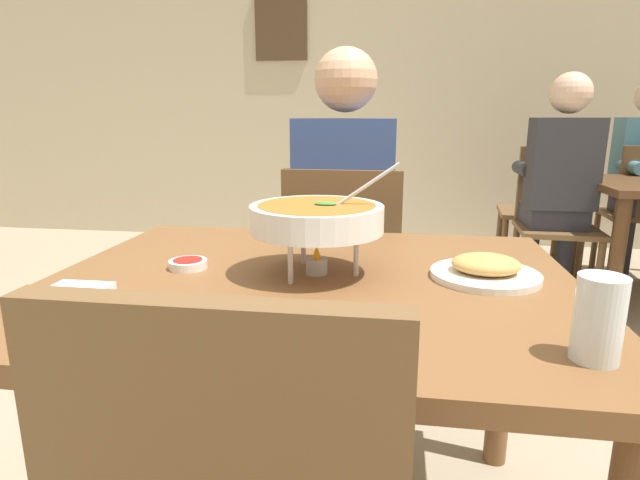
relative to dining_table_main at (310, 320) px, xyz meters
name	(u,v)px	position (x,y,z in m)	size (l,w,h in m)	color
cafe_rear_partition	(378,64)	(0.00, 3.42, 0.88)	(10.00, 0.10, 3.00)	beige
picture_frame_hung	(281,25)	(-0.80, 3.36, 1.19)	(0.44, 0.03, 0.56)	#4C3823
dining_table_main	(310,320)	(0.00, 0.00, 0.00)	(1.18, 0.95, 0.73)	brown
chair_diner_main	(344,270)	(0.00, 0.76, -0.11)	(0.44, 0.44, 0.90)	brown
diner_main	(345,207)	(0.00, 0.80, 0.12)	(0.40, 0.45, 1.31)	#2D2D38
curry_bowl	(317,219)	(0.01, 0.03, 0.23)	(0.33, 0.30, 0.26)	silver
rice_plate	(302,325)	(0.04, -0.32, 0.12)	(0.24, 0.24, 0.06)	white
appetizer_plate	(485,270)	(0.39, 0.05, 0.12)	(0.24, 0.24, 0.06)	white
sauce_dish	(188,264)	(-0.30, 0.03, 0.11)	(0.09, 0.09, 0.02)	white
napkin_folded	(79,290)	(-0.45, -0.18, 0.11)	(0.12, 0.08, 0.02)	white
fork_utensil	(54,300)	(-0.47, -0.23, 0.11)	(0.01, 0.17, 0.01)	silver
spoon_utensil	(78,302)	(-0.42, -0.23, 0.11)	(0.01, 0.17, 0.01)	silver
drink_glass	(598,323)	(0.48, -0.33, 0.16)	(0.07, 0.07, 0.13)	silver
chair_bg_left	(555,214)	(1.13, 2.08, -0.11)	(0.46, 0.46, 0.90)	brown
chair_bg_right	(549,203)	(1.21, 2.52, -0.11)	(0.48, 0.48, 0.90)	brown
patron_bg_left	(559,176)	(1.10, 1.98, 0.12)	(0.40, 0.45, 1.31)	#2D2D38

